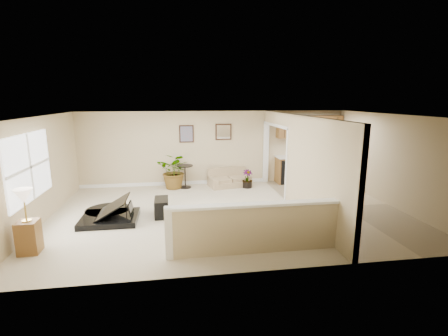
{
  "coord_description": "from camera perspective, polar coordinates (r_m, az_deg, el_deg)",
  "views": [
    {
      "loc": [
        -1.33,
        -7.92,
        2.9
      ],
      "look_at": [
        -0.07,
        0.4,
        1.1
      ],
      "focal_mm": 26.0,
      "sensor_mm": 36.0,
      "label": 1
    }
  ],
  "objects": [
    {
      "name": "floor",
      "position": [
        8.54,
        0.87,
        -7.78
      ],
      "size": [
        9.0,
        9.0,
        0.0
      ],
      "primitive_type": "plane",
      "color": "beige",
      "rests_on": "ground"
    },
    {
      "name": "back_wall",
      "position": [
        11.12,
        -1.65,
        3.55
      ],
      "size": [
        9.0,
        0.04,
        2.5
      ],
      "primitive_type": "cube",
      "color": "#C6B187",
      "rests_on": "floor"
    },
    {
      "name": "front_wall",
      "position": [
        5.36,
        6.23,
        -5.95
      ],
      "size": [
        9.0,
        0.04,
        2.5
      ],
      "primitive_type": "cube",
      "color": "#C6B187",
      "rests_on": "floor"
    },
    {
      "name": "left_wall",
      "position": [
        8.69,
        -29.82,
        -0.49
      ],
      "size": [
        0.04,
        6.0,
        2.5
      ],
      "primitive_type": "cube",
      "color": "#C6B187",
      "rests_on": "floor"
    },
    {
      "name": "right_wall",
      "position": [
        9.97,
        27.34,
        1.19
      ],
      "size": [
        0.04,
        6.0,
        2.5
      ],
      "primitive_type": "cube",
      "color": "#C6B187",
      "rests_on": "floor"
    },
    {
      "name": "ceiling",
      "position": [
        8.04,
        0.93,
        9.23
      ],
      "size": [
        9.0,
        6.0,
        0.04
      ],
      "primitive_type": "cube",
      "color": "silver",
      "rests_on": "back_wall"
    },
    {
      "name": "kitchen_vinyl",
      "position": [
        9.55,
        19.99,
        -6.33
      ],
      "size": [
        2.7,
        6.0,
        0.01
      ],
      "primitive_type": "cube",
      "color": "tan",
      "rests_on": "floor"
    },
    {
      "name": "interior_partition",
      "position": [
        8.91,
        12.12,
        0.93
      ],
      "size": [
        0.18,
        5.99,
        2.5
      ],
      "color": "#C6B187",
      "rests_on": "floor"
    },
    {
      "name": "pony_half_wall",
      "position": [
        6.26,
        5.1,
        -10.33
      ],
      "size": [
        3.42,
        0.22,
        1.0
      ],
      "color": "#C6B187",
      "rests_on": "floor"
    },
    {
      "name": "left_window",
      "position": [
        8.19,
        -31.09,
        0.13
      ],
      "size": [
        0.05,
        2.15,
        1.45
      ],
      "primitive_type": "cube",
      "color": "white",
      "rests_on": "left_wall"
    },
    {
      "name": "wall_art_left",
      "position": [
        10.96,
        -6.61,
        5.98
      ],
      "size": [
        0.48,
        0.04,
        0.58
      ],
      "color": "#311C12",
      "rests_on": "back_wall"
    },
    {
      "name": "wall_mirror",
      "position": [
        11.07,
        -0.1,
        6.38
      ],
      "size": [
        0.55,
        0.04,
        0.55
      ],
      "color": "#311C12",
      "rests_on": "back_wall"
    },
    {
      "name": "kitchen_cabinets",
      "position": [
        11.75,
        14.17,
        1.76
      ],
      "size": [
        2.36,
        0.65,
        2.33
      ],
      "color": "brown",
      "rests_on": "floor"
    },
    {
      "name": "piano",
      "position": [
        8.37,
        -19.69,
        -5.15
      ],
      "size": [
        1.58,
        1.63,
        1.25
      ],
      "rotation": [
        0.0,
        0.0,
        0.0
      ],
      "color": "black",
      "rests_on": "floor"
    },
    {
      "name": "piano_bench",
      "position": [
        8.37,
        -10.92,
        -6.81
      ],
      "size": [
        0.35,
        0.68,
        0.45
      ],
      "primitive_type": "cube",
      "rotation": [
        0.0,
        0.0,
        0.02
      ],
      "color": "black",
      "rests_on": "floor"
    },
    {
      "name": "loveseat",
      "position": [
        11.0,
        0.9,
        -1.62
      ],
      "size": [
        1.51,
        1.04,
        0.78
      ],
      "rotation": [
        0.0,
        0.0,
        0.21
      ],
      "color": "tan",
      "rests_on": "floor"
    },
    {
      "name": "accent_table",
      "position": [
        10.77,
        -6.86,
        -0.94
      ],
      "size": [
        0.53,
        0.53,
        0.76
      ],
      "color": "black",
      "rests_on": "floor"
    },
    {
      "name": "palm_plant",
      "position": [
        10.72,
        -8.62,
        -0.55
      ],
      "size": [
        1.35,
        1.28,
        1.18
      ],
      "color": "black",
      "rests_on": "floor"
    },
    {
      "name": "small_plant",
      "position": [
        10.79,
        4.12,
        -2.13
      ],
      "size": [
        0.39,
        0.39,
        0.61
      ],
      "color": "black",
      "rests_on": "floor"
    },
    {
      "name": "lamp_stand",
      "position": [
        7.26,
        -31.27,
        -8.74
      ],
      "size": [
        0.39,
        0.39,
        1.27
      ],
      "color": "brown",
      "rests_on": "floor"
    }
  ]
}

